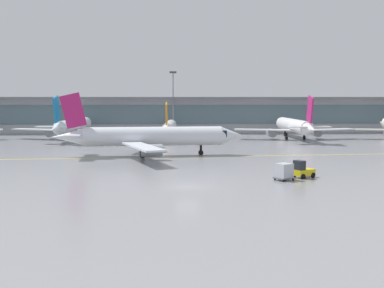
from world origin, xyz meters
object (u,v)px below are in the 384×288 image
at_px(cargo_dolly_lead, 284,171).
at_px(apron_light_mast_1, 173,100).
at_px(taxiing_regional_jet, 151,137).
at_px(baggage_tug, 302,170).
at_px(gate_airplane_2, 169,127).
at_px(gate_airplane_3, 294,126).
at_px(gate_airplane_1, 73,126).

relative_size(cargo_dolly_lead, apron_light_mast_1, 0.16).
bearing_deg(cargo_dolly_lead, apron_light_mast_1, 68.73).
relative_size(taxiing_regional_jet, baggage_tug, 10.55).
relative_size(gate_airplane_2, cargo_dolly_lead, 9.78).
bearing_deg(baggage_tug, taxiing_regional_jet, 99.48).
distance_m(gate_airplane_3, taxiing_regional_jet, 43.06).
bearing_deg(gate_airplane_2, gate_airplane_3, -93.26).
bearing_deg(taxiing_regional_jet, baggage_tug, -53.24).
xyz_separation_m(taxiing_regional_jet, cargo_dolly_lead, (16.22, -23.40, -2.04)).
height_order(cargo_dolly_lead, apron_light_mast_1, apron_light_mast_1).
xyz_separation_m(gate_airplane_1, gate_airplane_2, (21.95, 0.53, -0.42)).
xyz_separation_m(gate_airplane_1, cargo_dolly_lead, (35.25, -55.52, -1.92)).
distance_m(gate_airplane_2, cargo_dolly_lead, 57.62).
xyz_separation_m(gate_airplane_2, cargo_dolly_lead, (13.30, -56.04, -1.50)).
xyz_separation_m(gate_airplane_2, apron_light_mast_1, (1.01, 14.15, 6.26)).
bearing_deg(gate_airplane_1, gate_airplane_2, -84.47).
relative_size(gate_airplane_3, baggage_tug, 10.12).
relative_size(taxiing_regional_jet, apron_light_mast_1, 1.92).
relative_size(gate_airplane_1, cargo_dolly_lead, 11.41).
relative_size(gate_airplane_2, gate_airplane_3, 0.86).
relative_size(baggage_tug, apron_light_mast_1, 0.18).
xyz_separation_m(gate_airplane_2, gate_airplane_3, (28.45, -3.15, 0.42)).
bearing_deg(apron_light_mast_1, gate_airplane_3, -32.24).
relative_size(baggage_tug, cargo_dolly_lead, 1.12).
height_order(gate_airplane_1, gate_airplane_2, gate_airplane_1).
bearing_deg(cargo_dolly_lead, gate_airplane_3, 42.81).
distance_m(taxiing_regional_jet, baggage_tug, 28.89).
relative_size(gate_airplane_1, gate_airplane_2, 1.17).
height_order(gate_airplane_3, cargo_dolly_lead, gate_airplane_3).
xyz_separation_m(gate_airplane_1, baggage_tug, (37.81, -53.97, -2.08)).
xyz_separation_m(gate_airplane_3, apron_light_mast_1, (-27.44, 17.31, 5.84)).
bearing_deg(gate_airplane_2, baggage_tug, -160.71).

